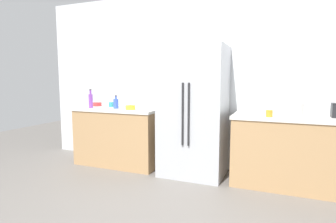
{
  "coord_description": "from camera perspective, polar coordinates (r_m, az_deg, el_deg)",
  "views": [
    {
      "loc": [
        1.09,
        -2.27,
        1.34
      ],
      "look_at": [
        -0.0,
        0.41,
        0.99
      ],
      "focal_mm": 29.43,
      "sensor_mm": 36.0,
      "label": 1
    }
  ],
  "objects": [
    {
      "name": "ground_plane",
      "position": [
        2.85,
        -3.37,
        -21.16
      ],
      "size": [
        10.85,
        10.85,
        0.0
      ],
      "primitive_type": "plane",
      "color": "slate"
    },
    {
      "name": "kitchen_back_panel",
      "position": [
        4.18,
        7.05,
        6.45
      ],
      "size": [
        5.42,
        0.1,
        2.63
      ],
      "primitive_type": "cube",
      "color": "silver",
      "rests_on": "ground_plane"
    },
    {
      "name": "counter_left",
      "position": [
        4.41,
        -9.91,
        -4.98
      ],
      "size": [
        1.34,
        0.67,
        0.89
      ],
      "color": "tan",
      "rests_on": "ground_plane"
    },
    {
      "name": "counter_right",
      "position": [
        3.77,
        25.6,
        -7.58
      ],
      "size": [
        1.61,
        0.67,
        0.89
      ],
      "color": "tan",
      "rests_on": "ground_plane"
    },
    {
      "name": "refrigerator",
      "position": [
        3.81,
        5.34,
        0.02
      ],
      "size": [
        0.86,
        0.71,
        1.78
      ],
      "color": "#B2B5BA",
      "rests_on": "ground_plane"
    },
    {
      "name": "rice_cooker",
      "position": [
        3.62,
        24.31,
        1.11
      ],
      "size": [
        0.26,
        0.26,
        0.29
      ],
      "color": "silver",
      "rests_on": "counter_right"
    },
    {
      "name": "bottle_a",
      "position": [
        4.39,
        -15.72,
        2.23
      ],
      "size": [
        0.06,
        0.06,
        0.29
      ],
      "color": "purple",
      "rests_on": "counter_left"
    },
    {
      "name": "bottle_b",
      "position": [
        4.25,
        -10.73,
        1.67
      ],
      "size": [
        0.08,
        0.08,
        0.2
      ],
      "color": "blue",
      "rests_on": "counter_left"
    },
    {
      "name": "cup_a",
      "position": [
        3.48,
        20.24,
        -0.39
      ],
      "size": [
        0.08,
        0.08,
        0.08
      ],
      "primitive_type": "cylinder",
      "color": "orange",
      "rests_on": "counter_right"
    },
    {
      "name": "cup_b",
      "position": [
        4.52,
        -11.65,
        1.43
      ],
      "size": [
        0.09,
        0.09,
        0.08
      ],
      "primitive_type": "cylinder",
      "color": "teal",
      "rests_on": "counter_left"
    },
    {
      "name": "bowl_a",
      "position": [
        4.72,
        -14.43,
        1.47
      ],
      "size": [
        0.14,
        0.14,
        0.06
      ],
      "primitive_type": "cylinder",
      "color": "red",
      "rests_on": "counter_left"
    },
    {
      "name": "bowl_b",
      "position": [
        4.47,
        -8.77,
        1.26
      ],
      "size": [
        0.17,
        0.17,
        0.05
      ],
      "primitive_type": "cylinder",
      "color": "white",
      "rests_on": "counter_left"
    },
    {
      "name": "bowl_c",
      "position": [
        4.07,
        -7.8,
        0.85
      ],
      "size": [
        0.14,
        0.14,
        0.06
      ],
      "primitive_type": "cylinder",
      "color": "yellow",
      "rests_on": "counter_left"
    }
  ]
}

